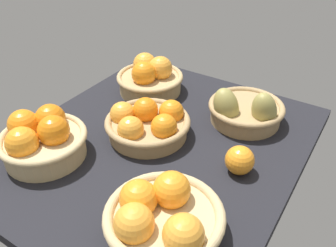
{
  "coord_description": "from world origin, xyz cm",
  "views": [
    {
      "loc": [
        -62.21,
        -43.32,
        61.17
      ],
      "look_at": [
        3.97,
        -0.92,
        7.0
      ],
      "focal_mm": 37.91,
      "sensor_mm": 36.0,
      "label": 1
    }
  ],
  "objects_px": {
    "basket_far_left": "(42,139)",
    "basket_near_left": "(162,217)",
    "basket_near_right_pears": "(246,111)",
    "basket_center": "(147,123)",
    "basket_far_right": "(150,78)",
    "loose_orange_front_gap": "(240,160)"
  },
  "relations": [
    {
      "from": "basket_center",
      "to": "loose_orange_front_gap",
      "type": "height_order",
      "value": "basket_center"
    },
    {
      "from": "basket_center",
      "to": "basket_near_left",
      "type": "relative_size",
      "value": 0.97
    },
    {
      "from": "basket_near_right_pears",
      "to": "basket_center",
      "type": "height_order",
      "value": "basket_near_right_pears"
    },
    {
      "from": "basket_near_left",
      "to": "basket_far_right",
      "type": "distance_m",
      "value": 0.58
    },
    {
      "from": "basket_far_left",
      "to": "basket_near_left",
      "type": "distance_m",
      "value": 0.39
    },
    {
      "from": "basket_near_right_pears",
      "to": "basket_center",
      "type": "distance_m",
      "value": 0.28
    },
    {
      "from": "basket_near_right_pears",
      "to": "loose_orange_front_gap",
      "type": "bearing_deg",
      "value": -161.17
    },
    {
      "from": "basket_near_left",
      "to": "basket_near_right_pears",
      "type": "bearing_deg",
      "value": 1.72
    },
    {
      "from": "basket_near_right_pears",
      "to": "basket_far_right",
      "type": "bearing_deg",
      "value": 88.49
    },
    {
      "from": "basket_center",
      "to": "basket_far_left",
      "type": "bearing_deg",
      "value": 140.79
    },
    {
      "from": "basket_far_left",
      "to": "basket_far_right",
      "type": "bearing_deg",
      "value": -4.5
    },
    {
      "from": "loose_orange_front_gap",
      "to": "basket_far_right",
      "type": "bearing_deg",
      "value": 62.36
    },
    {
      "from": "basket_far_left",
      "to": "basket_near_right_pears",
      "type": "relative_size",
      "value": 0.98
    },
    {
      "from": "basket_near_right_pears",
      "to": "basket_far_left",
      "type": "bearing_deg",
      "value": 137.95
    },
    {
      "from": "basket_far_left",
      "to": "basket_far_right",
      "type": "xyz_separation_m",
      "value": [
        0.42,
        -0.03,
        -0.0
      ]
    },
    {
      "from": "basket_far_left",
      "to": "basket_near_left",
      "type": "bearing_deg",
      "value": -96.18
    },
    {
      "from": "basket_near_right_pears",
      "to": "basket_center",
      "type": "relative_size",
      "value": 0.96
    },
    {
      "from": "basket_near_left",
      "to": "basket_far_right",
      "type": "bearing_deg",
      "value": 37.27
    },
    {
      "from": "basket_center",
      "to": "loose_orange_front_gap",
      "type": "relative_size",
      "value": 3.3
    },
    {
      "from": "basket_center",
      "to": "basket_near_left",
      "type": "xyz_separation_m",
      "value": [
        -0.25,
        -0.21,
        0.0
      ]
    },
    {
      "from": "basket_far_left",
      "to": "basket_center",
      "type": "relative_size",
      "value": 0.94
    },
    {
      "from": "basket_far_left",
      "to": "basket_near_left",
      "type": "relative_size",
      "value": 0.91
    }
  ]
}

